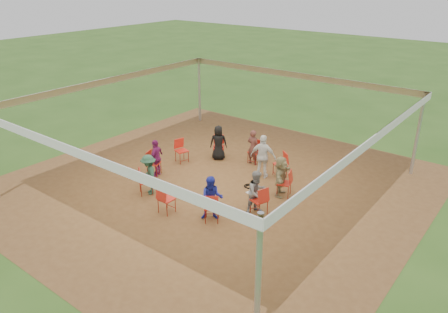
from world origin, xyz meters
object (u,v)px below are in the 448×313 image
Objects in this scene: chair_5 at (182,151)px; person_seated_6 at (212,198)px; chair_9 at (212,207)px; chair_4 at (219,147)px; person_seated_1 at (281,176)px; chair_6 at (154,163)px; person_seated_4 at (156,158)px; chair_3 at (255,152)px; chair_0 at (259,200)px; chair_7 at (146,181)px; chair_1 at (284,183)px; cable_coil at (249,186)px; person_seated_5 at (149,175)px; person_seated_3 at (218,143)px; chair_2 at (280,165)px; laptop at (253,191)px; standing_person at (263,157)px; person_seated_2 at (253,147)px; chair_8 at (166,199)px.

person_seated_6 is (3.55, -2.53, 0.23)m from chair_5.
chair_9 is (3.62, -2.63, 0.00)m from chair_5.
person_seated_1 is at bearing 124.91° from chair_4.
person_seated_4 is at bearing 90.00° from chair_6.
chair_5 is at bearing 36.00° from chair_3.
person_seated_6 is at bearing 72.49° from chair_5.
chair_6 is (-4.47, 0.00, 0.00)m from chair_0.
chair_5 is at bearing 162.00° from chair_6.
chair_1 is at bearing 72.00° from chair_7.
chair_5 is 3.26m from cable_coil.
chair_7 is at bearing 146.06° from person_seated_6.
person_seated_1 reaches higher than chair_7.
chair_3 is 4.36m from person_seated_6.
chair_6 is at bearing -90.00° from person_seated_4.
person_seated_5 is at bearing 107.51° from chair_1.
person_seated_5 is at bearing 54.00° from person_seated_3.
chair_4 is at bearing 90.00° from person_seated_6.
laptop is at bearing 139.04° from chair_2.
chair_4 and chair_7 have the same top height.
cable_coil is (3.12, 1.24, -0.66)m from person_seated_4.
chair_5 is 1.45m from chair_6.
chair_0 is 3.71m from person_seated_5.
standing_person reaches higher than person_seated_4.
chair_1 is at bearing 18.00° from chair_0.
chair_1 is 2.76m from chair_3.
chair_3 is 2.23× the size of laptop.
chair_5 is 0.57× the size of standing_person.
person_seated_6 is at bearing 81.92° from standing_person.
laptop is at bearing 124.46° from person_seated_2.
chair_4 is 1.00× the size of chair_9.
laptop is at bearing 151.02° from chair_1.
chair_3 is 2.70m from person_seated_1.
cable_coil is at bearing 118.94° from chair_3.
person_seated_2 is at bearing 90.00° from chair_3.
chair_2 is 0.57× the size of standing_person.
chair_5 is at bearing 90.00° from laptop.
laptop is (3.28, -2.45, -0.04)m from person_seated_3.
chair_8 is 0.67× the size of person_seated_1.
person_seated_5 is (-1.31, 0.55, 0.23)m from chair_8.
chair_8 is 3.10m from cable_coil.
chair_8 is at bearing 72.00° from chair_4.
chair_3 is at bearing 33.94° from person_seated_1.
person_seated_2 reaches higher than cable_coil.
person_seated_5 is at bearing 90.00° from chair_7.
standing_person reaches higher than person_seated_2.
person_seated_5 reaches higher than chair_4.
person_seated_3 is at bearing 18.00° from person_seated_2.
chair_3 is 1.45m from chair_4.
chair_5 is 4.43m from laptop.
person_seated_4 is at bearing 54.00° from person_seated_2.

